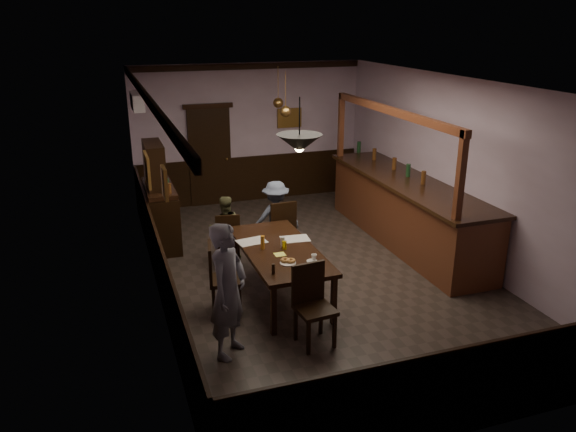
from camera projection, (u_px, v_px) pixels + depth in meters
name	position (u px, v px, depth m)	size (l,w,h in m)	color
room	(317.00, 182.00, 8.61)	(5.01, 8.01, 3.01)	#2D2621
dining_table	(279.00, 252.00, 8.10)	(1.02, 2.21, 0.75)	black
chair_far_left	(228.00, 237.00, 9.15)	(0.46, 0.46, 0.91)	black
chair_far_right	(281.00, 227.00, 9.40)	(0.47, 0.47, 1.03)	black
chair_near	(312.00, 301.00, 6.96)	(0.49, 0.49, 1.03)	black
chair_side	(219.00, 275.00, 7.69)	(0.51, 0.51, 1.01)	black
person_standing	(228.00, 291.00, 6.61)	(0.62, 0.40, 1.69)	slate
person_seated_left	(225.00, 228.00, 9.38)	(0.54, 0.42, 1.11)	brown
person_seated_right	(276.00, 217.00, 9.63)	(0.83, 0.48, 1.28)	slate
newspaper_left	(252.00, 241.00, 8.30)	(0.42, 0.30, 0.01)	silver
newspaper_right	(295.00, 239.00, 8.40)	(0.42, 0.30, 0.01)	silver
napkin	(280.00, 254.00, 7.85)	(0.15, 0.15, 0.00)	#F6FF5D
saucer	(312.00, 261.00, 7.63)	(0.15, 0.15, 0.01)	white
coffee_cup	(314.00, 257.00, 7.65)	(0.08, 0.08, 0.07)	white
pastry_plate	(288.00, 263.00, 7.56)	(0.22, 0.22, 0.01)	white
pastry_ring_a	(285.00, 260.00, 7.59)	(0.13, 0.13, 0.04)	#C68C47
pastry_ring_b	(291.00, 261.00, 7.57)	(0.13, 0.13, 0.04)	#C68C47
soda_can	(284.00, 245.00, 8.02)	(0.07, 0.07, 0.12)	yellow
beer_glass	(263.00, 242.00, 8.01)	(0.06, 0.06, 0.20)	#BF721E
water_glass	(283.00, 242.00, 8.10)	(0.06, 0.06, 0.15)	silver
pepper_mill	(273.00, 269.00, 7.24)	(0.04, 0.04, 0.14)	black
sideboard	(160.00, 205.00, 9.95)	(0.50, 1.41, 1.86)	black
bar_counter	(406.00, 210.00, 10.08)	(1.02, 4.40, 2.46)	#532516
door_back	(210.00, 157.00, 12.01)	(0.90, 0.06, 2.10)	black
ac_unit	(137.00, 101.00, 10.16)	(0.20, 0.85, 0.30)	white
picture_left_small	(165.00, 183.00, 6.22)	(0.04, 0.28, 0.36)	olive
picture_left_large	(147.00, 170.00, 8.51)	(0.04, 0.62, 0.48)	olive
picture_back	(289.00, 118.00, 12.32)	(0.55, 0.04, 0.42)	olive
pendant_iron	(299.00, 143.00, 6.80)	(0.56, 0.56, 0.67)	black
pendant_brass_mid	(285.00, 112.00, 10.01)	(0.20, 0.20, 0.81)	#BF8C3F
pendant_brass_far	(278.00, 103.00, 11.01)	(0.20, 0.20, 0.81)	#BF8C3F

